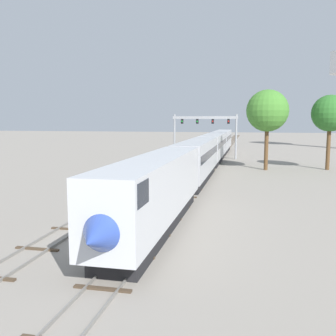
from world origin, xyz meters
name	(u,v)px	position (x,y,z in m)	size (l,w,h in m)	color
ground_plane	(109,243)	(0.00, 0.00, 0.00)	(400.00, 400.00, 0.00)	gray
track_main	(220,154)	(2.00, 60.00, 0.07)	(2.60, 200.00, 0.16)	slate
track_near	(177,164)	(-3.50, 40.00, 0.07)	(2.60, 160.00, 0.16)	slate
passenger_train	(207,152)	(2.00, 34.51, 2.60)	(3.04, 81.89, 4.80)	silver
signal_gantry	(205,126)	(-0.25, 50.42, 6.00)	(12.10, 0.49, 8.20)	#999BA0
trackside_tree_left	(267,111)	(10.33, 35.89, 8.44)	(5.96, 5.96, 11.47)	brown
trackside_tree_mid	(330,114)	(19.09, 37.93, 8.07)	(5.22, 5.22, 10.75)	brown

